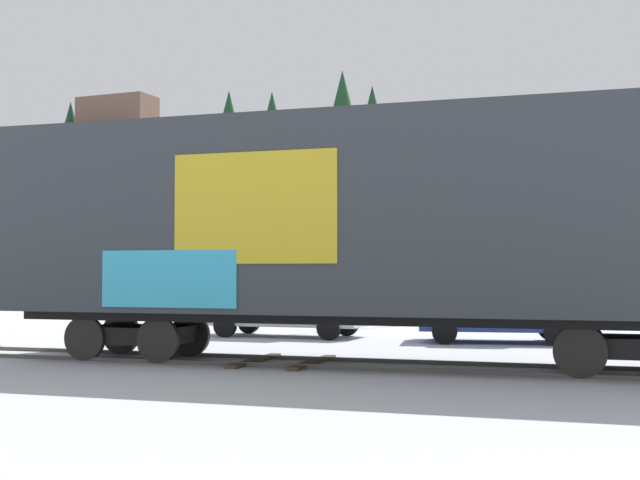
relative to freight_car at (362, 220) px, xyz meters
The scene contains 7 objects.
ground_plane 2.87m from the freight_car, behind, with size 260.00×260.00×0.00m, color #B2B5BC.
track 3.03m from the freight_car, behind, with size 60.01×4.42×0.08m.
freight_car is the anchor object (origin of this frame).
flagpole 13.96m from the freight_car, 91.93° to the left, with size 0.75×1.40×7.89m.
hillside 59.49m from the freight_car, 90.26° to the left, with size 120.74×31.87×17.91m.
parked_car_silver 7.98m from the freight_car, 118.65° to the left, with size 4.66×2.12×1.84m.
parked_car_blue 7.05m from the freight_car, 70.58° to the left, with size 4.19×2.30×1.66m.
Camera 1 is at (3.69, -16.10, 1.84)m, focal length 47.11 mm.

